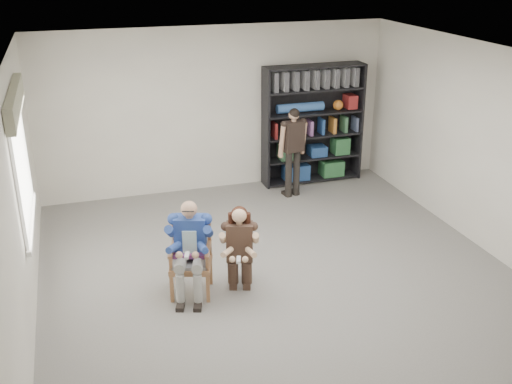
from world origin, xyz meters
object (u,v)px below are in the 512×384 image
object	(u,v)px
seated_man	(190,249)
standing_man	(293,153)
armchair	(191,259)
kneeling_woman	(240,250)
bookshelf	(313,125)

from	to	relation	value
seated_man	standing_man	world-z (taller)	standing_man
seated_man	armchair	bearing A→B (deg)	0.00
armchair	standing_man	world-z (taller)	standing_man
kneeling_woman	standing_man	bearing A→B (deg)	75.34
armchair	standing_man	bearing A→B (deg)	66.03
kneeling_woman	bookshelf	world-z (taller)	bookshelf
seated_man	bookshelf	xyz separation A→B (m)	(2.87, 3.13, 0.44)
bookshelf	standing_man	distance (m)	0.87
armchair	seated_man	world-z (taller)	seated_man
kneeling_woman	bookshelf	size ratio (longest dim) A/B	0.53
seated_man	standing_man	size ratio (longest dim) A/B	0.79
kneeling_woman	bookshelf	distance (m)	4.00
bookshelf	kneeling_woman	bearing A→B (deg)	-125.17
seated_man	standing_man	xyz separation A→B (m)	(2.28, 2.55, 0.16)
armchair	kneeling_woman	world-z (taller)	kneeling_woman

